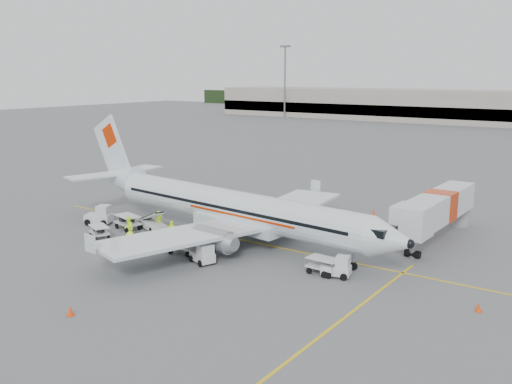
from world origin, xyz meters
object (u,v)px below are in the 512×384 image
(belt_loader, at_px, (153,217))
(tug_aft, at_px, (98,215))
(tug_fore, at_px, (336,266))
(tug_mid, at_px, (202,253))
(jet_bridge, at_px, (439,216))
(aircraft, at_px, (234,185))

(belt_loader, bearing_deg, tug_aft, -142.09)
(tug_fore, height_order, tug_mid, tug_mid)
(tug_fore, bearing_deg, tug_mid, -175.78)
(jet_bridge, bearing_deg, aircraft, -144.24)
(belt_loader, xyz_separation_m, tug_fore, (18.91, -1.35, -0.48))
(jet_bridge, xyz_separation_m, tug_aft, (-27.47, -12.92, -1.17))
(tug_mid, bearing_deg, tug_aft, -170.76)
(aircraft, height_order, tug_mid, aircraft)
(tug_fore, bearing_deg, jet_bridge, 63.26)
(aircraft, height_order, tug_aft, aircraft)
(tug_fore, bearing_deg, belt_loader, 162.18)
(aircraft, bearing_deg, tug_mid, -68.46)
(belt_loader, bearing_deg, jet_bridge, 51.04)
(jet_bridge, relative_size, belt_loader, 3.46)
(jet_bridge, bearing_deg, tug_aft, -153.65)
(tug_fore, bearing_deg, aircraft, 150.82)
(tug_fore, bearing_deg, tug_aft, 166.49)
(tug_aft, bearing_deg, belt_loader, -10.19)
(tug_mid, bearing_deg, belt_loader, 175.42)
(aircraft, bearing_deg, jet_bridge, 40.46)
(tug_mid, bearing_deg, tug_fore, 38.29)
(jet_bridge, relative_size, tug_fore, 8.08)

